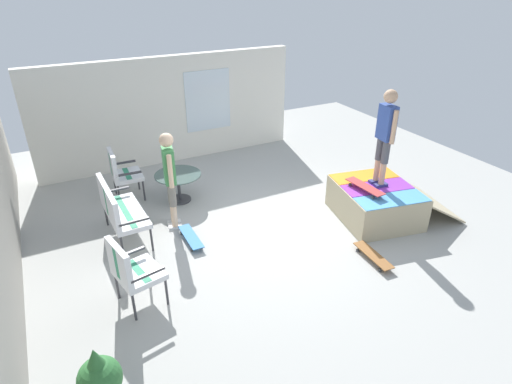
% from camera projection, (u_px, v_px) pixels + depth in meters
% --- Properties ---
extents(ground_plane, '(12.00, 12.00, 0.10)m').
position_uv_depth(ground_plane, '(268.00, 232.00, 7.57)').
color(ground_plane, '#A8A8A3').
extents(house_facade, '(0.23, 6.00, 2.42)m').
position_uv_depth(house_facade, '(170.00, 110.00, 9.77)').
color(house_facade, white).
rests_on(house_facade, ground_plane).
extents(skate_ramp, '(1.82, 2.35, 0.63)m').
position_uv_depth(skate_ramp, '(377.00, 202.00, 7.79)').
color(skate_ramp, tan).
rests_on(skate_ramp, ground_plane).
extents(patio_bench, '(1.27, 0.59, 1.02)m').
position_uv_depth(patio_bench, '(118.00, 208.00, 6.99)').
color(patio_bench, '#38383D').
rests_on(patio_bench, ground_plane).
extents(patio_chair_near_house, '(0.64, 0.57, 1.02)m').
position_uv_depth(patio_chair_near_house, '(120.00, 170.00, 8.29)').
color(patio_chair_near_house, '#38383D').
rests_on(patio_chair_near_house, ground_plane).
extents(patio_chair_by_wall, '(0.72, 0.66, 1.02)m').
position_uv_depth(patio_chair_by_wall, '(130.00, 269.00, 5.58)').
color(patio_chair_by_wall, '#38383D').
rests_on(patio_chair_by_wall, ground_plane).
extents(patio_table, '(0.90, 0.90, 0.57)m').
position_uv_depth(patio_table, '(178.00, 182.00, 8.31)').
color(patio_table, '#38383D').
rests_on(patio_table, ground_plane).
extents(person_watching, '(0.47, 0.29, 1.75)m').
position_uv_depth(person_watching, '(170.00, 174.00, 7.18)').
color(person_watching, silver).
rests_on(person_watching, ground_plane).
extents(person_skater, '(0.48, 0.27, 1.72)m').
position_uv_depth(person_skater, '(386.00, 131.00, 7.25)').
color(person_skater, navy).
rests_on(person_skater, skate_ramp).
extents(skateboard_by_bench, '(0.80, 0.21, 0.10)m').
position_uv_depth(skateboard_by_bench, '(191.00, 237.00, 7.19)').
color(skateboard_by_bench, '#3372B2').
rests_on(skateboard_by_bench, ground_plane).
extents(skateboard_spare, '(0.81, 0.25, 0.10)m').
position_uv_depth(skateboard_spare, '(373.00, 255.00, 6.72)').
color(skateboard_spare, brown).
rests_on(skateboard_spare, ground_plane).
extents(skateboard_on_ramp, '(0.81, 0.25, 0.10)m').
position_uv_depth(skateboard_on_ramp, '(365.00, 187.00, 7.45)').
color(skateboard_on_ramp, '#B23838').
rests_on(skateboard_on_ramp, skate_ramp).
extents(potted_plant, '(0.44, 0.44, 0.92)m').
position_uv_depth(potted_plant, '(101.00, 382.00, 4.22)').
color(potted_plant, '#515156').
rests_on(potted_plant, ground_plane).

